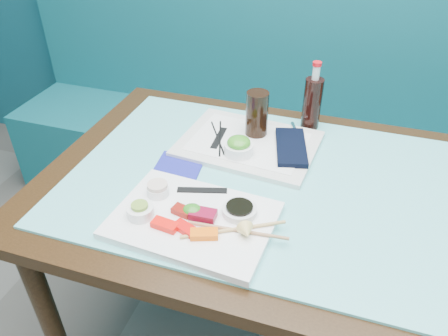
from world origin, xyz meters
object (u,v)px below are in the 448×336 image
(dining_table, at_px, (284,209))
(booth_bench, at_px, (315,146))
(blue_napkin, at_px, (179,166))
(cola_glass, at_px, (257,114))
(cola_bottle_body, at_px, (312,104))
(serving_tray, at_px, (248,144))
(seaweed_bowl, at_px, (239,149))
(sashimi_plate, at_px, (193,220))

(dining_table, bearing_deg, booth_bench, 90.00)
(booth_bench, height_order, dining_table, booth_bench)
(blue_napkin, bearing_deg, cola_glass, 52.75)
(cola_bottle_body, bearing_deg, dining_table, -91.49)
(serving_tray, distance_m, seaweed_bowl, 0.08)
(sashimi_plate, distance_m, serving_tray, 0.39)
(serving_tray, height_order, cola_glass, cola_glass)
(serving_tray, bearing_deg, seaweed_bowl, -92.56)
(blue_napkin, bearing_deg, dining_table, 3.12)
(serving_tray, relative_size, cola_bottle_body, 2.43)
(dining_table, height_order, cola_bottle_body, cola_bottle_body)
(serving_tray, bearing_deg, cola_bottle_body, 53.24)
(cola_glass, relative_size, blue_napkin, 1.08)
(sashimi_plate, xyz_separation_m, cola_bottle_body, (0.20, 0.57, 0.08))
(serving_tray, height_order, cola_bottle_body, cola_bottle_body)
(seaweed_bowl, height_order, blue_napkin, seaweed_bowl)
(booth_bench, relative_size, seaweed_bowl, 34.24)
(dining_table, bearing_deg, sashimi_plate, -129.53)
(booth_bench, distance_m, seaweed_bowl, 0.88)
(cola_bottle_body, bearing_deg, cola_glass, -140.19)
(seaweed_bowl, bearing_deg, sashimi_plate, -94.59)
(serving_tray, height_order, blue_napkin, serving_tray)
(booth_bench, bearing_deg, serving_tray, -102.77)
(booth_bench, relative_size, blue_napkin, 22.31)
(cola_glass, bearing_deg, serving_tray, -100.30)
(sashimi_plate, relative_size, cola_glass, 2.70)
(booth_bench, xyz_separation_m, sashimi_plate, (-0.19, -1.07, 0.39))
(seaweed_bowl, bearing_deg, cola_bottle_body, 56.07)
(booth_bench, height_order, sashimi_plate, booth_bench)
(dining_table, height_order, seaweed_bowl, seaweed_bowl)
(booth_bench, bearing_deg, seaweed_bowl, -102.26)
(booth_bench, distance_m, cola_glass, 0.80)
(blue_napkin, bearing_deg, serving_tray, 46.68)
(booth_bench, relative_size, sashimi_plate, 7.64)
(booth_bench, distance_m, blue_napkin, 0.99)
(seaweed_bowl, xyz_separation_m, blue_napkin, (-0.15, -0.10, -0.03))
(sashimi_plate, xyz_separation_m, blue_napkin, (-0.13, 0.21, -0.01))
(booth_bench, bearing_deg, sashimi_plate, -100.06)
(serving_tray, relative_size, cola_glass, 2.87)
(dining_table, distance_m, blue_napkin, 0.33)
(booth_bench, distance_m, serving_tray, 0.80)
(cola_bottle_body, height_order, blue_napkin, cola_bottle_body)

